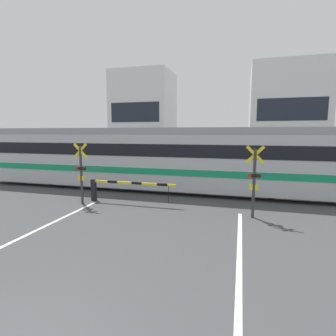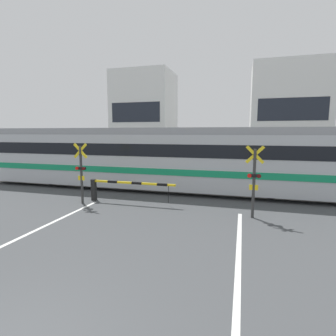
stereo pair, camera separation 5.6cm
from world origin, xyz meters
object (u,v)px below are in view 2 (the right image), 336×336
(commuter_train, at_px, (152,157))
(pedestrian, at_px, (205,163))
(crossing_barrier_near, at_px, (115,186))
(crossing_barrier_far, at_px, (227,172))
(crossing_signal_left, at_px, (81,171))
(crossing_signal_right, at_px, (254,179))

(commuter_train, distance_m, pedestrian, 6.15)
(crossing_barrier_near, relative_size, pedestrian, 2.53)
(crossing_barrier_near, relative_size, crossing_barrier_far, 1.00)
(crossing_barrier_far, height_order, pedestrian, pedestrian)
(commuter_train, xyz_separation_m, crossing_barrier_far, (4.03, 2.53, -1.10))
(crossing_barrier_near, height_order, crossing_signal_left, crossing_signal_left)
(commuter_train, bearing_deg, crossing_barrier_near, -101.91)
(crossing_barrier_far, bearing_deg, pedestrian, 120.11)
(crossing_barrier_far, bearing_deg, crossing_barrier_near, -129.29)
(commuter_train, height_order, crossing_signal_right, commuter_train)
(commuter_train, relative_size, pedestrian, 12.58)
(pedestrian, bearing_deg, crossing_barrier_far, -59.89)
(crossing_signal_left, height_order, crossing_signal_right, same)
(commuter_train, bearing_deg, crossing_signal_left, -117.39)
(crossing_barrier_far, bearing_deg, crossing_signal_left, -133.31)
(commuter_train, height_order, crossing_signal_left, commuter_train)
(crossing_barrier_far, relative_size, crossing_signal_left, 1.50)
(commuter_train, relative_size, crossing_barrier_near, 4.98)
(crossing_signal_left, distance_m, pedestrian, 10.47)
(crossing_barrier_far, xyz_separation_m, crossing_signal_right, (1.33, -6.42, 0.76))
(crossing_barrier_near, xyz_separation_m, crossing_barrier_far, (4.72, 5.76, 0.00))
(crossing_signal_left, distance_m, crossing_signal_right, 7.38)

